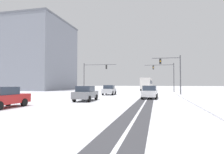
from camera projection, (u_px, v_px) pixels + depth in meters
wheel_track_left_lane at (150, 102)px, 19.99m from camera, size 0.74×31.52×0.01m
wheel_track_right_lane at (140, 101)px, 20.21m from camera, size 0.85×31.52×0.01m
sidewalk_kerb_right at (216, 104)px, 17.27m from camera, size 4.00×31.52×0.12m
traffic_signal_near_right at (173, 69)px, 31.34m from camera, size 4.59×0.47×6.50m
traffic_signal_far_left at (93, 72)px, 43.00m from camera, size 7.47×0.59×6.50m
traffic_signal_far_right at (165, 72)px, 43.16m from camera, size 6.49×0.49×6.50m
car_silver_lead at (109, 90)px, 32.09m from camera, size 1.96×4.16×1.62m
car_white_second at (150, 92)px, 23.82m from camera, size 1.98×4.18×1.62m
car_grey_third at (86, 93)px, 20.78m from camera, size 1.93×4.15×1.62m
car_red_fourth at (4, 97)px, 14.79m from camera, size 1.92×4.14×1.62m
bus_oncoming at (147, 83)px, 53.11m from camera, size 2.95×11.08×3.38m
office_building_far_left_block at (29, 56)px, 59.22m from camera, size 23.93×19.99×20.66m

